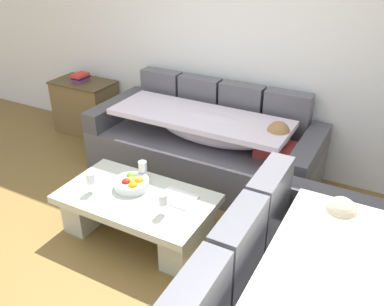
{
  "coord_description": "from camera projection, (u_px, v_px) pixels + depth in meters",
  "views": [
    {
      "loc": [
        1.57,
        -1.58,
        2.18
      ],
      "look_at": [
        0.15,
        1.06,
        0.55
      ],
      "focal_mm": 38.31,
      "sensor_mm": 36.0,
      "label": 1
    }
  ],
  "objects": [
    {
      "name": "ground_plane",
      "position": [
        103.0,
        279.0,
        2.92
      ],
      "size": [
        14.0,
        14.0,
        0.0
      ],
      "primitive_type": "plane",
      "color": "brown"
    },
    {
      "name": "back_wall",
      "position": [
        232.0,
        29.0,
        3.93
      ],
      "size": [
        9.0,
        0.1,
        2.7
      ],
      "primitive_type": "cube",
      "color": "white",
      "rests_on": "ground_plane"
    },
    {
      "name": "couch_along_wall",
      "position": [
        206.0,
        145.0,
        4.01
      ],
      "size": [
        2.21,
        0.92,
        0.88
      ],
      "color": "#58575E",
      "rests_on": "ground_plane"
    },
    {
      "name": "coffee_table",
      "position": [
        138.0,
        210.0,
        3.23
      ],
      "size": [
        1.2,
        0.68,
        0.38
      ],
      "color": "beige",
      "rests_on": "ground_plane"
    },
    {
      "name": "fruit_bowl",
      "position": [
        132.0,
        183.0,
        3.24
      ],
      "size": [
        0.28,
        0.28,
        0.1
      ],
      "color": "silver",
      "rests_on": "coffee_table"
    },
    {
      "name": "wine_glass_near_left",
      "position": [
        90.0,
        179.0,
        3.16
      ],
      "size": [
        0.07,
        0.07,
        0.17
      ],
      "color": "silver",
      "rests_on": "coffee_table"
    },
    {
      "name": "wine_glass_near_right",
      "position": [
        163.0,
        200.0,
        2.91
      ],
      "size": [
        0.07,
        0.07,
        0.17
      ],
      "color": "silver",
      "rests_on": "coffee_table"
    },
    {
      "name": "wine_glass_far_back",
      "position": [
        143.0,
        167.0,
        3.32
      ],
      "size": [
        0.07,
        0.07,
        0.17
      ],
      "color": "silver",
      "rests_on": "coffee_table"
    },
    {
      "name": "open_magazine",
      "position": [
        177.0,
        198.0,
        3.13
      ],
      "size": [
        0.29,
        0.22,
        0.01
      ],
      "primitive_type": "cube",
      "rotation": [
        0.0,
        0.0,
        -0.04
      ],
      "color": "white",
      "rests_on": "coffee_table"
    },
    {
      "name": "side_cabinet",
      "position": [
        86.0,
        107.0,
        4.91
      ],
      "size": [
        0.72,
        0.44,
        0.64
      ],
      "color": "brown",
      "rests_on": "ground_plane"
    },
    {
      "name": "book_stack_on_cabinet",
      "position": [
        80.0,
        77.0,
        4.75
      ],
      "size": [
        0.14,
        0.2,
        0.09
      ],
      "color": "#72337F",
      "rests_on": "side_cabinet"
    }
  ]
}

